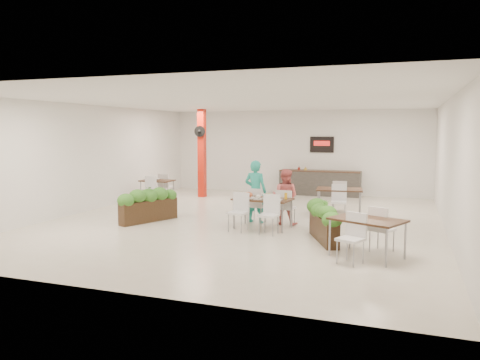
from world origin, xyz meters
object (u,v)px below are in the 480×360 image
object	(u,v)px
red_column	(202,152)
diner_man	(256,191)
main_table	(262,203)
side_table_c	(367,225)
service_counter	(320,182)
diner_woman	(285,197)
side_table_a	(157,184)
side_table_b	(339,193)
planter_left	(149,203)
planter_right	(324,220)

from	to	relation	value
red_column	diner_man	bearing A→B (deg)	-49.76
main_table	side_table_c	distance (m)	3.29
service_counter	diner_woman	size ratio (longest dim) A/B	2.08
main_table	side_table_a	world-z (taller)	same
side_table_b	side_table_c	distance (m)	4.69
side_table_a	side_table_b	distance (m)	6.19
diner_woman	side_table_b	size ratio (longest dim) A/B	0.87
main_table	planter_left	size ratio (longest dim) A/B	1.00
main_table	side_table_b	xyz separation A→B (m)	(1.53, 2.63, 0.00)
planter_left	main_table	bearing A→B (deg)	4.23
diner_man	service_counter	bearing A→B (deg)	-90.98
red_column	planter_left	xyz separation A→B (m)	(0.63, -4.82, -1.14)
service_counter	red_column	bearing A→B (deg)	-155.00
diner_woman	side_table_b	distance (m)	2.27
planter_right	side_table_b	xyz separation A→B (m)	(-0.15, 3.50, 0.16)
side_table_c	planter_right	bearing A→B (deg)	158.14
red_column	main_table	xyz separation A→B (m)	(3.72, -4.59, -1.01)
main_table	planter_left	xyz separation A→B (m)	(-3.09, -0.23, -0.14)
red_column	service_counter	bearing A→B (deg)	25.00
side_table_c	main_table	bearing A→B (deg)	168.81
diner_woman	planter_left	size ratio (longest dim) A/B	0.83
diner_woman	side_table_c	distance (m)	3.43
main_table	planter_right	size ratio (longest dim) A/B	1.06
service_counter	main_table	xyz separation A→B (m)	(-0.28, -6.46, 0.14)
service_counter	side_table_a	distance (m)	6.05
side_table_b	side_table_c	world-z (taller)	same
planter_right	side_table_c	size ratio (longest dim) A/B	0.99
red_column	main_table	world-z (taller)	red_column
service_counter	side_table_a	bearing A→B (deg)	-144.58
planter_left	side_table_c	world-z (taller)	planter_left
side_table_b	planter_left	bearing A→B (deg)	-155.08
main_table	diner_man	world-z (taller)	diner_man
service_counter	planter_right	distance (m)	7.46
red_column	main_table	bearing A→B (deg)	-50.97
planter_left	side_table_c	size ratio (longest dim) A/B	1.05
service_counter	diner_woman	world-z (taller)	service_counter
service_counter	main_table	size ratio (longest dim) A/B	1.73
diner_woman	side_table_b	world-z (taller)	diner_woman
service_counter	diner_man	size ratio (longest dim) A/B	1.82
service_counter	planter_right	world-z (taller)	service_counter
side_table_a	side_table_c	bearing A→B (deg)	-32.41
red_column	main_table	size ratio (longest dim) A/B	1.85
diner_man	main_table	bearing A→B (deg)	126.37
main_table	planter_left	distance (m)	3.10
service_counter	main_table	distance (m)	6.46
red_column	service_counter	xyz separation A→B (m)	(4.00, 1.86, -1.15)
side_table_b	diner_man	bearing A→B (deg)	-140.97
planter_right	service_counter	bearing A→B (deg)	100.82
main_table	diner_woman	xyz separation A→B (m)	(0.41, 0.65, 0.09)
diner_man	side_table_c	bearing A→B (deg)	145.64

